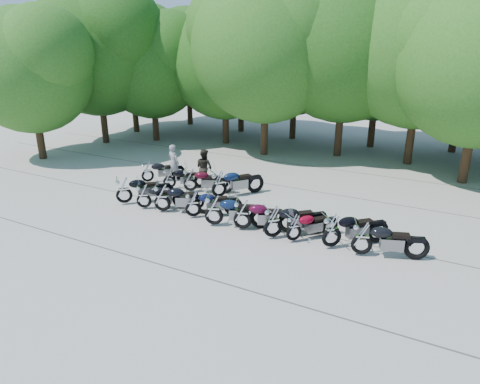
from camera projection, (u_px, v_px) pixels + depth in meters
The scene contains 30 objects.
ground at pixel (221, 232), 15.73m from camera, with size 90.00×90.00×0.00m, color gray.
tree_0 at pixel (131, 59), 31.62m from camera, with size 7.50×7.50×9.21m.
tree_1 at pixel (152, 66), 28.79m from camera, with size 6.97×6.97×8.55m.
tree_2 at pixel (225, 63), 27.88m from camera, with size 7.31×7.31×8.97m.
tree_3 at pixel (266, 47), 24.57m from camera, with size 8.70×8.70×10.67m.
tree_4 at pixel (346, 42), 24.15m from camera, with size 9.13×9.13×11.20m.
tree_5 at pixel (423, 43), 22.43m from camera, with size 9.04×9.04×11.10m.
tree_9 at pixel (188, 56), 34.57m from camera, with size 7.59×7.59×9.32m.
tree_10 at pixel (241, 56), 31.66m from camera, with size 7.78×7.78×9.55m.
tree_11 at pixel (295, 59), 29.23m from camera, with size 7.56×7.56×9.28m.
tree_12 at pixel (379, 57), 26.69m from camera, with size 7.88×7.88×9.67m.
tree_13 at pixel (468, 52), 25.22m from camera, with size 8.31×8.31×10.20m.
tree_16 at pixel (30, 71), 24.04m from camera, with size 6.97×6.97×8.55m.
tree_17 at pixel (97, 51), 27.79m from camera, with size 8.31×8.31×10.20m.
motorcycle_0 at pixel (124, 189), 18.19m from camera, with size 0.73×2.41×1.36m, color black, non-canonical shape.
motorcycle_1 at pixel (144, 195), 17.70m from camera, with size 0.66×2.15×1.22m, color black, non-canonical shape.
motorcycle_2 at pixel (162, 197), 17.33m from camera, with size 0.72×2.38×1.35m, color black, non-canonical shape.
motorcycle_3 at pixel (193, 203), 16.80m from camera, with size 0.68×2.22×1.25m, color black, non-canonical shape.
motorcycle_4 at pixel (214, 209), 16.01m from camera, with size 0.74×2.45×1.38m, color #0C1935, non-canonical shape.
motorcycle_5 at pixel (243, 213), 15.67m from camera, with size 0.72×2.36×1.33m, color #3E081F, non-canonical shape.
motorcycle_6 at pixel (273, 221), 14.98m from camera, with size 0.74×2.44×1.38m, color black, non-canonical shape.
motorcycle_7 at pixel (294, 227), 14.77m from camera, with size 0.62×2.05×1.16m, color maroon, non-canonical shape.
motorcycle_8 at pixel (332, 230), 14.26m from camera, with size 0.74×2.45×1.38m, color black, non-canonical shape.
motorcycle_9 at pixel (362, 237), 13.76m from camera, with size 0.72×2.38×1.35m, color black, non-canonical shape.
motorcycle_10 at pixel (147, 171), 21.04m from camera, with size 0.65×2.15×1.21m, color black, non-canonical shape.
motorcycle_11 at pixel (169, 177), 20.14m from camera, with size 0.63×2.08×1.17m, color black, non-canonical shape.
motorcycle_12 at pixel (190, 179), 19.71m from camera, with size 0.69×2.26×1.28m, color #400815, non-canonical shape.
motorcycle_13 at pixel (219, 183), 18.89m from camera, with size 0.77×2.53×1.43m, color #0E1C3E, non-canonical shape.
rider_0 at pixel (174, 163), 21.33m from camera, with size 0.67×0.44×1.85m, color gray.
rider_1 at pixel (204, 168), 20.49m from camera, with size 0.89×0.69×1.83m, color black.
Camera 1 is at (7.46, -12.28, 6.61)m, focal length 32.00 mm.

